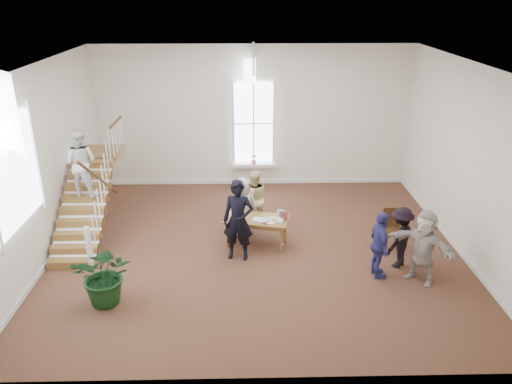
{
  "coord_description": "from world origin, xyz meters",
  "views": [
    {
      "loc": [
        -0.29,
        -11.04,
        6.08
      ],
      "look_at": [
        -0.02,
        0.4,
        1.36
      ],
      "focal_mm": 35.0,
      "sensor_mm": 36.0,
      "label": 1
    }
  ],
  "objects_px": {
    "library_table": "(257,221)",
    "woman_cluster_b": "(400,237)",
    "police_officer": "(238,220)",
    "person_yellow": "(254,199)",
    "elderly_woman": "(243,207)",
    "woman_cluster_c": "(423,247)",
    "woman_cluster_a": "(380,245)",
    "floor_plant": "(106,275)",
    "side_chair": "(392,226)"
  },
  "relations": [
    {
      "from": "person_yellow",
      "to": "woman_cluster_c",
      "type": "xyz_separation_m",
      "value": [
        3.63,
        -2.86,
        0.05
      ]
    },
    {
      "from": "police_officer",
      "to": "woman_cluster_b",
      "type": "distance_m",
      "value": 3.77
    },
    {
      "from": "woman_cluster_a",
      "to": "floor_plant",
      "type": "xyz_separation_m",
      "value": [
        -5.81,
        -0.88,
        -0.13
      ]
    },
    {
      "from": "person_yellow",
      "to": "side_chair",
      "type": "distance_m",
      "value": 3.66
    },
    {
      "from": "woman_cluster_b",
      "to": "woman_cluster_a",
      "type": "bearing_deg",
      "value": -10.69
    },
    {
      "from": "person_yellow",
      "to": "floor_plant",
      "type": "distance_m",
      "value": 4.7
    },
    {
      "from": "woman_cluster_c",
      "to": "police_officer",
      "type": "bearing_deg",
      "value": -149.29
    },
    {
      "from": "library_table",
      "to": "elderly_woman",
      "type": "xyz_separation_m",
      "value": [
        -0.37,
        0.61,
        0.14
      ]
    },
    {
      "from": "woman_cluster_c",
      "to": "side_chair",
      "type": "height_order",
      "value": "woman_cluster_c"
    },
    {
      "from": "person_yellow",
      "to": "woman_cluster_b",
      "type": "distance_m",
      "value": 4.0
    },
    {
      "from": "person_yellow",
      "to": "woman_cluster_a",
      "type": "xyz_separation_m",
      "value": [
        2.73,
        -2.66,
        -0.01
      ]
    },
    {
      "from": "library_table",
      "to": "floor_plant",
      "type": "relative_size",
      "value": 1.28
    },
    {
      "from": "police_officer",
      "to": "floor_plant",
      "type": "relative_size",
      "value": 1.5
    },
    {
      "from": "woman_cluster_a",
      "to": "library_table",
      "type": "bearing_deg",
      "value": 55.95
    },
    {
      "from": "woman_cluster_a",
      "to": "woman_cluster_c",
      "type": "distance_m",
      "value": 0.92
    },
    {
      "from": "elderly_woman",
      "to": "floor_plant",
      "type": "relative_size",
      "value": 1.19
    },
    {
      "from": "elderly_woman",
      "to": "woman_cluster_c",
      "type": "distance_m",
      "value": 4.59
    },
    {
      "from": "library_table",
      "to": "side_chair",
      "type": "distance_m",
      "value": 3.35
    },
    {
      "from": "library_table",
      "to": "woman_cluster_a",
      "type": "relative_size",
      "value": 1.08
    },
    {
      "from": "elderly_woman",
      "to": "person_yellow",
      "type": "height_order",
      "value": "person_yellow"
    },
    {
      "from": "woman_cluster_a",
      "to": "police_officer",
      "type": "bearing_deg",
      "value": 69.89
    },
    {
      "from": "woman_cluster_b",
      "to": "woman_cluster_c",
      "type": "distance_m",
      "value": 0.72
    },
    {
      "from": "side_chair",
      "to": "person_yellow",
      "type": "bearing_deg",
      "value": 157.92
    },
    {
      "from": "person_yellow",
      "to": "woman_cluster_a",
      "type": "height_order",
      "value": "person_yellow"
    },
    {
      "from": "person_yellow",
      "to": "floor_plant",
      "type": "xyz_separation_m",
      "value": [
        -3.08,
        -3.55,
        -0.14
      ]
    },
    {
      "from": "elderly_woman",
      "to": "woman_cluster_b",
      "type": "height_order",
      "value": "elderly_woman"
    },
    {
      "from": "floor_plant",
      "to": "woman_cluster_c",
      "type": "bearing_deg",
      "value": 5.79
    },
    {
      "from": "police_officer",
      "to": "woman_cluster_c",
      "type": "distance_m",
      "value": 4.19
    },
    {
      "from": "woman_cluster_c",
      "to": "floor_plant",
      "type": "height_order",
      "value": "woman_cluster_c"
    },
    {
      "from": "person_yellow",
      "to": "woman_cluster_c",
      "type": "bearing_deg",
      "value": 126.55
    },
    {
      "from": "police_officer",
      "to": "elderly_woman",
      "type": "relative_size",
      "value": 1.26
    },
    {
      "from": "police_officer",
      "to": "side_chair",
      "type": "distance_m",
      "value": 3.86
    },
    {
      "from": "police_officer",
      "to": "woman_cluster_c",
      "type": "xyz_separation_m",
      "value": [
        4.03,
        -1.11,
        -0.14
      ]
    },
    {
      "from": "woman_cluster_a",
      "to": "woman_cluster_c",
      "type": "bearing_deg",
      "value": -106.36
    },
    {
      "from": "floor_plant",
      "to": "elderly_woman",
      "type": "bearing_deg",
      "value": 47.6
    },
    {
      "from": "floor_plant",
      "to": "woman_cluster_b",
      "type": "bearing_deg",
      "value": 11.73
    },
    {
      "from": "floor_plant",
      "to": "side_chair",
      "type": "relative_size",
      "value": 1.28
    },
    {
      "from": "woman_cluster_c",
      "to": "side_chair",
      "type": "bearing_deg",
      "value": 144.41
    },
    {
      "from": "person_yellow",
      "to": "side_chair",
      "type": "height_order",
      "value": "person_yellow"
    },
    {
      "from": "library_table",
      "to": "woman_cluster_b",
      "type": "bearing_deg",
      "value": -6.18
    },
    {
      "from": "police_officer",
      "to": "woman_cluster_c",
      "type": "height_order",
      "value": "police_officer"
    },
    {
      "from": "woman_cluster_c",
      "to": "side_chair",
      "type": "relative_size",
      "value": 1.63
    },
    {
      "from": "person_yellow",
      "to": "woman_cluster_b",
      "type": "bearing_deg",
      "value": 131.21
    },
    {
      "from": "elderly_woman",
      "to": "woman_cluster_a",
      "type": "relative_size",
      "value": 1.0
    },
    {
      "from": "elderly_woman",
      "to": "woman_cluster_b",
      "type": "xyz_separation_m",
      "value": [
        3.63,
        -1.71,
        -0.05
      ]
    },
    {
      "from": "woman_cluster_a",
      "to": "woman_cluster_c",
      "type": "relative_size",
      "value": 0.93
    },
    {
      "from": "library_table",
      "to": "woman_cluster_a",
      "type": "xyz_separation_m",
      "value": [
        2.67,
        -1.55,
        0.14
      ]
    },
    {
      "from": "woman_cluster_c",
      "to": "library_table",
      "type": "bearing_deg",
      "value": -160.01
    },
    {
      "from": "police_officer",
      "to": "floor_plant",
      "type": "xyz_separation_m",
      "value": [
        -2.68,
        -1.8,
        -0.33
      ]
    },
    {
      "from": "woman_cluster_c",
      "to": "woman_cluster_b",
      "type": "bearing_deg",
      "value": 160.94
    }
  ]
}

